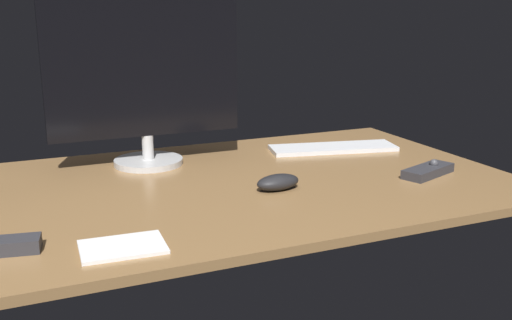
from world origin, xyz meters
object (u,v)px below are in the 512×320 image
object	(u,v)px
keyboard	(333,148)
computer_mouse	(278,182)
media_remote	(428,171)
notepad	(123,247)
monitor	(144,73)

from	to	relation	value
keyboard	computer_mouse	size ratio (longest dim) A/B	3.45
media_remote	notepad	xyz separation A→B (cm)	(-81.08, -16.32, -0.87)
computer_mouse	monitor	bearing A→B (deg)	117.16
computer_mouse	media_remote	xyz separation A→B (cm)	(40.52, -4.08, -0.67)
notepad	media_remote	bearing A→B (deg)	11.38
keyboard	notepad	bearing A→B (deg)	-133.64
monitor	media_remote	distance (cm)	77.65
monitor	notepad	xyz separation A→B (cm)	(-18.20, -55.21, -24.58)
monitor	media_remote	size ratio (longest dim) A/B	3.00
media_remote	notepad	distance (cm)	82.71
keyboard	computer_mouse	xyz separation A→B (cm)	(-32.15, -29.10, 1.27)
keyboard	media_remote	distance (cm)	34.22
monitor	computer_mouse	xyz separation A→B (cm)	(22.37, -34.81, -23.03)
monitor	media_remote	world-z (taller)	monitor
media_remote	monitor	bearing A→B (deg)	128.04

